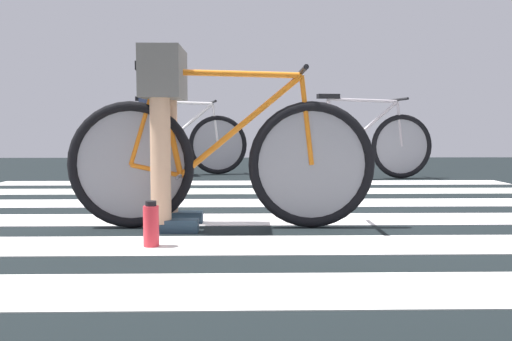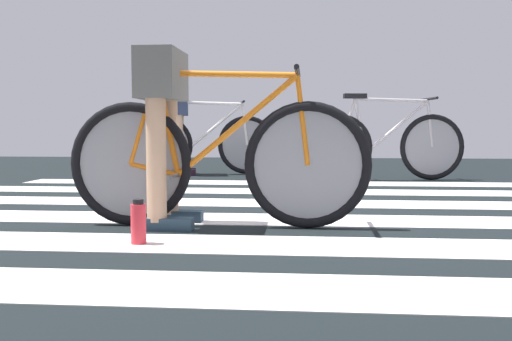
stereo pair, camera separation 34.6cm
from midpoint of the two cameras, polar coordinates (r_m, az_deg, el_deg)
ground at (r=3.64m, az=3.05°, el=-4.74°), size 18.00×14.00×0.02m
crosswalk_markings at (r=3.82m, az=3.03°, el=-4.11°), size 5.41×4.22×0.00m
bicycle_1_of_3 at (r=3.15m, az=-0.90°, el=1.09°), size 1.74×0.52×0.93m
cyclist_1_of_3 at (r=3.19m, az=-6.49°, el=5.89°), size 0.31×0.41×1.01m
bicycle_2_of_3 at (r=6.20m, az=14.76°, el=2.57°), size 1.72×0.53×0.93m
bicycle_3_of_3 at (r=6.77m, az=-3.81°, el=2.84°), size 1.72×0.55×0.93m
cyclist_3_of_3 at (r=6.76m, az=-6.46°, el=5.03°), size 0.38×0.45×1.00m
water_bottle at (r=2.73m, az=-8.47°, el=-5.40°), size 0.07×0.07×0.22m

